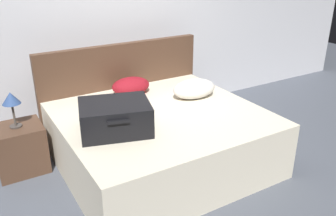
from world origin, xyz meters
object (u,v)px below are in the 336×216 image
Objects in this scene: pillow_center_head at (131,86)px; hard_case_large at (115,117)px; table_lamp at (11,100)px; bed at (161,139)px; pillow_near_headboard at (194,89)px; nightstand at (20,148)px.

hard_case_large is at bearing -123.99° from pillow_center_head.
table_lamp is at bearing 150.86° from hard_case_large.
bed is at bearing -88.08° from pillow_center_head.
pillow_near_headboard reaches higher than bed.
nightstand is (-0.69, 0.70, -0.44)m from hard_case_large.
hard_case_large is 1.67× the size of pillow_center_head.
table_lamp reaches higher than nightstand.
hard_case_large reaches higher than pillow_near_headboard.
pillow_near_headboard is 1.14× the size of pillow_center_head.
bed is 0.63m from pillow_near_headboard.
pillow_near_headboard reaches higher than nightstand.
pillow_center_head is 0.89× the size of nightstand.
hard_case_large is 0.98m from table_lamp.
bed is 3.97× the size of pillow_near_headboard.
nightstand is at bearing 90.00° from table_lamp.
bed is 4.03× the size of nightstand.
pillow_near_headboard is at bearing 32.37° from hard_case_large.
pillow_near_headboard is (0.49, 0.17, 0.37)m from bed.
bed is 1.40m from table_lamp.
table_lamp is at bearing -179.14° from pillow_center_head.
pillow_center_head is (0.48, 0.71, -0.03)m from hard_case_large.
bed reaches higher than nightstand.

